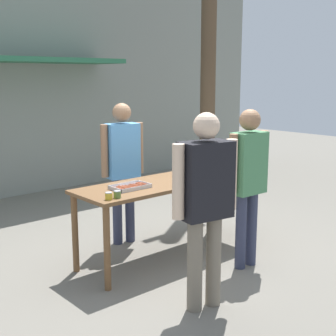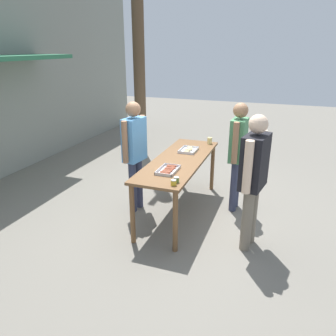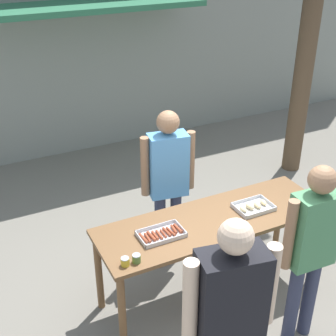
% 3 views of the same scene
% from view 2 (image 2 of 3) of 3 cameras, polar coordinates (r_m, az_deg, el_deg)
% --- Properties ---
extents(ground_plane, '(24.00, 24.00, 0.00)m').
position_cam_2_polar(ground_plane, '(5.54, 1.85, -7.53)').
color(ground_plane, slate).
extents(serving_table, '(2.31, 0.75, 0.93)m').
position_cam_2_polar(serving_table, '(5.21, 1.95, 0.41)').
color(serving_table, brown).
rests_on(serving_table, ground).
extents(food_tray_sausages, '(0.42, 0.25, 0.04)m').
position_cam_2_polar(food_tray_sausages, '(4.65, -0.02, -0.41)').
color(food_tray_sausages, silver).
rests_on(food_tray_sausages, serving_table).
extents(food_tray_buns, '(0.37, 0.27, 0.06)m').
position_cam_2_polar(food_tray_buns, '(5.56, 3.59, 3.15)').
color(food_tray_buns, silver).
rests_on(food_tray_buns, serving_table).
extents(condiment_jar_mustard, '(0.07, 0.07, 0.08)m').
position_cam_2_polar(condiment_jar_mustard, '(4.18, 0.98, -2.55)').
color(condiment_jar_mustard, gold).
rests_on(condiment_jar_mustard, serving_table).
extents(condiment_jar_ketchup, '(0.07, 0.07, 0.08)m').
position_cam_2_polar(condiment_jar_ketchup, '(4.26, 1.46, -2.06)').
color(condiment_jar_ketchup, '#567A38').
rests_on(condiment_jar_ketchup, serving_table).
extents(beer_cup, '(0.09, 0.09, 0.12)m').
position_cam_2_polar(beer_cup, '(6.02, 7.27, 4.75)').
color(beer_cup, '#DBC67A').
rests_on(beer_cup, serving_table).
extents(person_server_behind_table, '(0.58, 0.28, 1.81)m').
position_cam_2_polar(person_server_behind_table, '(5.24, -5.86, 3.67)').
color(person_server_behind_table, '#333851').
rests_on(person_server_behind_table, ground).
extents(person_customer_holding_hotdog, '(0.68, 0.34, 1.83)m').
position_cam_2_polar(person_customer_holding_hotdog, '(4.32, 14.70, -0.71)').
color(person_customer_holding_hotdog, '#756B5B').
rests_on(person_customer_holding_hotdog, ground).
extents(person_customer_with_cup, '(0.58, 0.24, 1.79)m').
position_cam_2_polar(person_customer_with_cup, '(5.35, 12.07, 3.52)').
color(person_customer_with_cup, '#333851').
rests_on(person_customer_with_cup, ground).
extents(utility_pole, '(1.10, 0.27, 5.71)m').
position_cam_2_polar(utility_pole, '(7.98, -5.23, 22.59)').
color(utility_pole, brown).
rests_on(utility_pole, ground).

